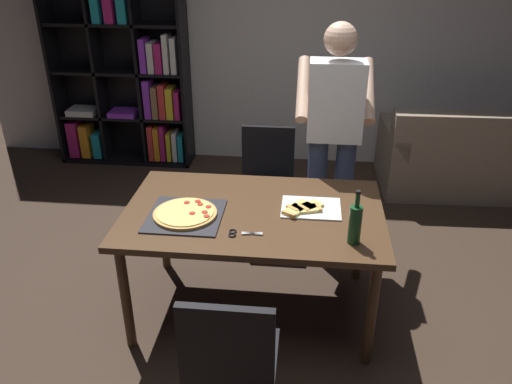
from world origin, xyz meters
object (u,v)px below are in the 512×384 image
bookshelf (126,79)px  dining_table (253,221)px  couch (474,160)px  kitchen_scissors (239,233)px  person_serving_pizza (334,131)px  pepperoni_pizza_on_tray (185,214)px  wine_bottle (355,223)px  chair_near_camera (230,359)px  chair_far_side (267,177)px

bookshelf → dining_table: bearing=-56.4°
couch → bookshelf: (-3.49, 0.39, 0.59)m
dining_table → kitchen_scissors: bearing=-99.9°
person_serving_pizza → pepperoni_pizza_on_tray: bearing=-135.4°
pepperoni_pizza_on_tray → wine_bottle: 1.00m
wine_bottle → bookshelf: bearing=128.9°
dining_table → kitchen_scissors: 0.29m
chair_near_camera → kitchen_scissors: 0.75m
dining_table → chair_far_side: (0.00, 0.98, -0.17)m
couch → bookshelf: 3.56m
chair_near_camera → wine_bottle: 0.97m
person_serving_pizza → wine_bottle: 1.07m
chair_far_side → wine_bottle: size_ratio=2.85×
couch → kitchen_scissors: couch is taller
couch → pepperoni_pizza_on_tray: 3.15m
dining_table → chair_far_side: chair_far_side is taller
dining_table → wine_bottle: bearing=-27.0°
bookshelf → kitchen_scissors: bearing=-60.0°
couch → person_serving_pizza: person_serving_pizza is taller
chair_near_camera → chair_far_side: size_ratio=1.00×
chair_near_camera → kitchen_scissors: size_ratio=4.63×
dining_table → bookshelf: 2.87m
couch → pepperoni_pizza_on_tray: (-2.30, -2.10, 0.46)m
chair_near_camera → person_serving_pizza: (0.49, 1.74, 0.49)m
person_serving_pizza → kitchen_scissors: 1.19m
chair_near_camera → chair_far_side: (0.00, 1.96, 0.00)m
dining_table → couch: couch is taller
dining_table → chair_near_camera: chair_near_camera is taller
person_serving_pizza → pepperoni_pizza_on_tray: size_ratio=3.99×
chair_near_camera → person_serving_pizza: size_ratio=0.51×
wine_bottle → couch: bearing=59.9°
dining_table → chair_far_side: size_ratio=1.75×
chair_near_camera → couch: chair_near_camera is taller
dining_table → pepperoni_pizza_on_tray: size_ratio=3.59×
chair_far_side → pepperoni_pizza_on_tray: bearing=-109.9°
bookshelf → pepperoni_pizza_on_tray: (1.19, -2.50, -0.13)m
couch → person_serving_pizza: 2.00m
couch → wine_bottle: 2.70m
pepperoni_pizza_on_tray → wine_bottle: wine_bottle is taller
chair_far_side → kitchen_scissors: size_ratio=4.63×
dining_table → couch: 2.78m
chair_far_side → person_serving_pizza: person_serving_pizza is taller
bookshelf → pepperoni_pizza_on_tray: 2.77m
chair_far_side → dining_table: bearing=-90.0°
couch → bookshelf: size_ratio=0.88×
couch → pepperoni_pizza_on_tray: couch is taller
dining_table → chair_far_side: bearing=90.0°
couch → bookshelf: bookshelf is taller
bookshelf → chair_near_camera: bearing=-64.8°
wine_bottle → kitchen_scissors: 0.64m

